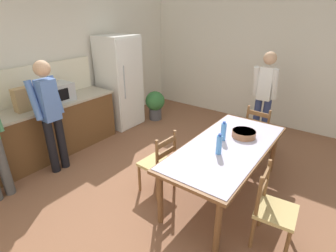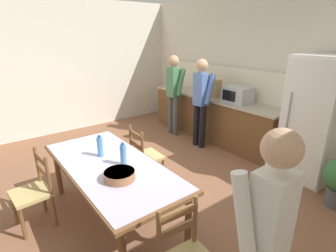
# 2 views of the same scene
# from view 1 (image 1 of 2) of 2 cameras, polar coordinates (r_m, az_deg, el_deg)

# --- Properties ---
(ground_plane) EXTENTS (8.32, 8.32, 0.00)m
(ground_plane) POSITION_cam_1_polar(r_m,az_deg,el_deg) (3.95, 0.30, -12.77)
(ground_plane) COLOR brown
(wall_back) EXTENTS (6.52, 0.12, 2.90)m
(wall_back) POSITION_cam_1_polar(r_m,az_deg,el_deg) (5.26, -24.38, 11.98)
(wall_back) COLOR silver
(wall_back) RESTS_ON ground
(wall_right) EXTENTS (0.12, 5.20, 2.90)m
(wall_right) POSITION_cam_1_polar(r_m,az_deg,el_deg) (6.17, 18.98, 14.30)
(wall_right) COLOR silver
(wall_right) RESTS_ON ground
(kitchen_counter) EXTENTS (3.20, 0.66, 0.92)m
(kitchen_counter) POSITION_cam_1_polar(r_m,az_deg,el_deg) (4.82, -28.18, -2.22)
(kitchen_counter) COLOR brown
(kitchen_counter) RESTS_ON ground
(counter_splashback) EXTENTS (3.16, 0.03, 0.60)m
(counter_splashback) POSITION_cam_1_polar(r_m,az_deg,el_deg) (4.85, -31.58, 6.89)
(counter_splashback) COLOR #EFE8CB
(counter_splashback) RESTS_ON kitchen_counter
(refrigerator) EXTENTS (0.73, 0.73, 1.90)m
(refrigerator) POSITION_cam_1_polar(r_m,az_deg,el_deg) (5.71, -10.44, 9.33)
(refrigerator) COLOR white
(refrigerator) RESTS_ON ground
(microwave) EXTENTS (0.50, 0.39, 0.30)m
(microwave) POSITION_cam_1_polar(r_m,az_deg,el_deg) (4.86, -23.10, 6.70)
(microwave) COLOR #B2B7BC
(microwave) RESTS_ON kitchen_counter
(paper_bag) EXTENTS (0.24, 0.16, 0.36)m
(paper_bag) POSITION_cam_1_polar(r_m,az_deg,el_deg) (4.59, -29.17, 5.01)
(paper_bag) COLOR tan
(paper_bag) RESTS_ON kitchen_counter
(dining_table) EXTENTS (2.10, 0.95, 0.76)m
(dining_table) POSITION_cam_1_polar(r_m,az_deg,el_deg) (3.52, 12.70, -5.19)
(dining_table) COLOR brown
(dining_table) RESTS_ON ground
(bottle_near_centre) EXTENTS (0.07, 0.07, 0.27)m
(bottle_near_centre) POSITION_cam_1_polar(r_m,az_deg,el_deg) (3.21, 11.06, -4.00)
(bottle_near_centre) COLOR #4C8ED6
(bottle_near_centre) RESTS_ON dining_table
(bottle_off_centre) EXTENTS (0.07, 0.07, 0.27)m
(bottle_off_centre) POSITION_cam_1_polar(r_m,az_deg,el_deg) (3.55, 11.97, -1.20)
(bottle_off_centre) COLOR #4C8ED6
(bottle_off_centre) RESTS_ON dining_table
(serving_bowl) EXTENTS (0.32, 0.32, 0.09)m
(serving_bowl) POSITION_cam_1_polar(r_m,az_deg,el_deg) (3.75, 16.18, -1.55)
(serving_bowl) COLOR #9E6642
(serving_bowl) RESTS_ON dining_table
(chair_side_far_left) EXTENTS (0.44, 0.42, 0.91)m
(chair_side_far_left) POSITION_cam_1_polar(r_m,az_deg,el_deg) (3.62, -2.00, -8.09)
(chair_side_far_left) COLOR brown
(chair_side_far_left) RESTS_ON ground
(chair_head_end) EXTENTS (0.43, 0.45, 0.91)m
(chair_head_end) POSITION_cam_1_polar(r_m,az_deg,el_deg) (4.76, 19.14, -1.16)
(chair_head_end) COLOR brown
(chair_head_end) RESTS_ON ground
(chair_side_near_left) EXTENTS (0.45, 0.43, 0.91)m
(chair_side_near_left) POSITION_cam_1_polar(r_m,az_deg,el_deg) (3.09, 21.82, -16.50)
(chair_side_near_left) COLOR brown
(chair_side_near_left) RESTS_ON ground
(person_at_counter) EXTENTS (0.44, 0.30, 1.74)m
(person_at_counter) POSITION_cam_1_polar(r_m,az_deg,el_deg) (4.24, -24.29, 2.74)
(person_at_counter) COLOR black
(person_at_counter) RESTS_ON ground
(person_by_table) EXTENTS (0.30, 0.43, 1.71)m
(person_by_table) POSITION_cam_1_polar(r_m,az_deg,el_deg) (5.13, 20.26, 6.65)
(person_by_table) COLOR navy
(person_by_table) RESTS_ON ground
(potted_plant) EXTENTS (0.44, 0.44, 0.67)m
(potted_plant) POSITION_cam_1_polar(r_m,az_deg,el_deg) (6.05, -2.81, 4.93)
(potted_plant) COLOR #4C4C51
(potted_plant) RESTS_ON ground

